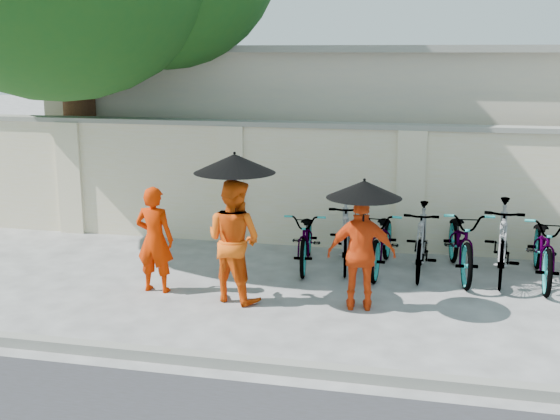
# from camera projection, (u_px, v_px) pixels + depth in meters

# --- Properties ---
(ground) EXTENTS (80.00, 80.00, 0.00)m
(ground) POSITION_uv_depth(u_px,v_px,m) (239.00, 308.00, 9.00)
(ground) COLOR #A8A8A7
(kerb) EXTENTS (40.00, 0.16, 0.12)m
(kerb) POSITION_uv_depth(u_px,v_px,m) (194.00, 358.00, 7.37)
(kerb) COLOR gray
(kerb) RESTS_ON ground
(compound_wall) EXTENTS (20.00, 0.30, 2.00)m
(compound_wall) POSITION_uv_depth(u_px,v_px,m) (350.00, 188.00, 11.61)
(compound_wall) COLOR beige
(compound_wall) RESTS_ON ground
(building_behind) EXTENTS (14.00, 6.00, 3.20)m
(building_behind) POSITION_uv_depth(u_px,v_px,m) (420.00, 129.00, 14.88)
(building_behind) COLOR beige
(building_behind) RESTS_ON ground
(monk_left) EXTENTS (0.55, 0.37, 1.46)m
(monk_left) POSITION_uv_depth(u_px,v_px,m) (155.00, 239.00, 9.48)
(monk_left) COLOR #C72700
(monk_left) RESTS_ON ground
(monk_center) EXTENTS (0.96, 0.85, 1.63)m
(monk_center) POSITION_uv_depth(u_px,v_px,m) (234.00, 240.00, 9.12)
(monk_center) COLOR #EB540D
(monk_center) RESTS_ON ground
(parasol_center) EXTENTS (1.04, 1.04, 1.04)m
(parasol_center) POSITION_uv_depth(u_px,v_px,m) (235.00, 163.00, 8.81)
(parasol_center) COLOR black
(parasol_center) RESTS_ON ground
(monk_right) EXTENTS (0.89, 0.45, 1.46)m
(monk_right) POSITION_uv_depth(u_px,v_px,m) (361.00, 254.00, 8.81)
(monk_right) COLOR #E5410F
(monk_right) RESTS_ON ground
(parasol_right) EXTENTS (0.93, 0.93, 0.86)m
(parasol_right) POSITION_uv_depth(u_px,v_px,m) (364.00, 189.00, 8.54)
(parasol_right) COLOR black
(parasol_right) RESTS_ON ground
(bike_0) EXTENTS (0.80, 1.79, 0.91)m
(bike_0) POSITION_uv_depth(u_px,v_px,m) (307.00, 238.00, 10.64)
(bike_0) COLOR gray
(bike_0) RESTS_ON ground
(bike_1) EXTENTS (0.73, 1.81, 1.06)m
(bike_1) POSITION_uv_depth(u_px,v_px,m) (345.00, 233.00, 10.61)
(bike_1) COLOR gray
(bike_1) RESTS_ON ground
(bike_2) EXTENTS (0.76, 1.89, 0.98)m
(bike_2) POSITION_uv_depth(u_px,v_px,m) (383.00, 239.00, 10.43)
(bike_2) COLOR gray
(bike_2) RESTS_ON ground
(bike_3) EXTENTS (0.54, 1.74, 1.04)m
(bike_3) POSITION_uv_depth(u_px,v_px,m) (422.00, 240.00, 10.26)
(bike_3) COLOR gray
(bike_3) RESTS_ON ground
(bike_4) EXTENTS (0.93, 2.05, 1.04)m
(bike_4) POSITION_uv_depth(u_px,v_px,m) (461.00, 241.00, 10.20)
(bike_4) COLOR gray
(bike_4) RESTS_ON ground
(bike_5) EXTENTS (0.70, 1.92, 1.13)m
(bike_5) POSITION_uv_depth(u_px,v_px,m) (502.00, 240.00, 10.06)
(bike_5) COLOR gray
(bike_5) RESTS_ON ground
(bike_6) EXTENTS (0.74, 1.97, 1.03)m
(bike_6) POSITION_uv_depth(u_px,v_px,m) (544.00, 247.00, 9.90)
(bike_6) COLOR gray
(bike_6) RESTS_ON ground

